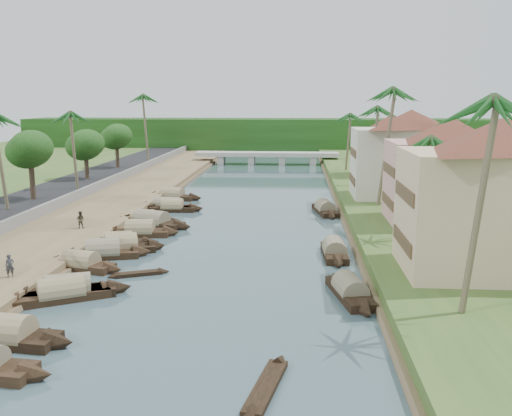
# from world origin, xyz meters

# --- Properties ---
(ground) EXTENTS (220.00, 220.00, 0.00)m
(ground) POSITION_xyz_m (0.00, 0.00, 0.00)
(ground) COLOR #3B5359
(ground) RESTS_ON ground
(left_bank) EXTENTS (10.00, 180.00, 0.80)m
(left_bank) POSITION_xyz_m (-16.00, 20.00, 0.40)
(left_bank) COLOR brown
(left_bank) RESTS_ON ground
(right_bank) EXTENTS (16.00, 180.00, 1.20)m
(right_bank) POSITION_xyz_m (19.00, 20.00, 0.60)
(right_bank) COLOR #335421
(right_bank) RESTS_ON ground
(road) EXTENTS (8.00, 180.00, 1.40)m
(road) POSITION_xyz_m (-24.50, 20.00, 0.70)
(road) COLOR black
(road) RESTS_ON ground
(retaining_wall) EXTENTS (0.40, 180.00, 1.10)m
(retaining_wall) POSITION_xyz_m (-20.20, 20.00, 1.35)
(retaining_wall) COLOR gray
(retaining_wall) RESTS_ON left_bank
(treeline) EXTENTS (120.00, 14.00, 8.00)m
(treeline) POSITION_xyz_m (0.00, 100.00, 4.00)
(treeline) COLOR #18380F
(treeline) RESTS_ON ground
(bridge) EXTENTS (28.00, 4.00, 2.40)m
(bridge) POSITION_xyz_m (0.00, 72.00, 1.72)
(bridge) COLOR #A1A096
(bridge) RESTS_ON ground
(building_near) EXTENTS (14.85, 14.85, 10.20)m
(building_near) POSITION_xyz_m (18.99, -2.00, 6.38)
(building_near) COLOR #CAAE87
(building_near) RESTS_ON right_bank
(building_mid) EXTENTS (14.11, 14.11, 9.70)m
(building_mid) POSITION_xyz_m (19.99, 14.00, 6.13)
(building_mid) COLOR tan
(building_mid) RESTS_ON right_bank
(building_far) EXTENTS (15.59, 15.59, 10.20)m
(building_far) POSITION_xyz_m (18.99, 28.00, 6.38)
(building_far) COLOR beige
(building_far) RESTS_ON right_bank
(building_distant) EXTENTS (12.62, 12.62, 9.20)m
(building_distant) POSITION_xyz_m (19.99, 48.00, 5.88)
(building_distant) COLOR #CAAE87
(building_distant) RESTS_ON right_bank
(sampan_1) EXTENTS (7.89, 2.65, 2.29)m
(sampan_1) POSITION_xyz_m (-9.14, -12.94, 0.42)
(sampan_1) COLOR black
(sampan_1) RESTS_ON ground
(sampan_2) EXTENTS (8.02, 5.54, 2.19)m
(sampan_2) POSITION_xyz_m (-8.93, -6.41, 0.42)
(sampan_2) COLOR black
(sampan_2) RESTS_ON ground
(sampan_3) EXTENTS (8.26, 4.39, 2.20)m
(sampan_3) POSITION_xyz_m (-8.71, -5.76, 0.42)
(sampan_3) COLOR black
(sampan_3) RESTS_ON ground
(sampan_4) EXTENTS (7.38, 3.46, 2.08)m
(sampan_4) POSITION_xyz_m (-10.16, 0.16, 0.41)
(sampan_4) COLOR black
(sampan_4) RESTS_ON ground
(sampan_5) EXTENTS (7.71, 4.70, 2.40)m
(sampan_5) POSITION_xyz_m (-8.61, 5.05, 0.42)
(sampan_5) COLOR black
(sampan_5) RESTS_ON ground
(sampan_6) EXTENTS (7.97, 3.78, 2.31)m
(sampan_6) POSITION_xyz_m (-9.56, 3.45, 0.42)
(sampan_6) COLOR black
(sampan_6) RESTS_ON ground
(sampan_7) EXTENTS (7.30, 3.09, 1.94)m
(sampan_7) POSITION_xyz_m (-9.41, 6.79, 0.41)
(sampan_7) COLOR black
(sampan_7) RESTS_ON ground
(sampan_8) EXTENTS (7.63, 2.47, 2.31)m
(sampan_8) POSITION_xyz_m (-8.66, 11.03, 0.42)
(sampan_8) COLOR black
(sampan_8) RESTS_ON ground
(sampan_9) EXTENTS (9.58, 5.37, 2.40)m
(sampan_9) POSITION_xyz_m (-8.66, 15.31, 0.42)
(sampan_9) COLOR black
(sampan_9) RESTS_ON ground
(sampan_10) EXTENTS (7.24, 3.05, 1.99)m
(sampan_10) POSITION_xyz_m (-9.89, 16.41, 0.41)
(sampan_10) COLOR black
(sampan_10) RESTS_ON ground
(sampan_11) EXTENTS (7.22, 2.01, 2.08)m
(sampan_11) POSITION_xyz_m (-8.21, 23.01, 0.41)
(sampan_11) COLOR black
(sampan_11) RESTS_ON ground
(sampan_12) EXTENTS (9.03, 2.95, 2.12)m
(sampan_12) POSITION_xyz_m (-8.98, 23.96, 0.41)
(sampan_12) COLOR black
(sampan_12) RESTS_ON ground
(sampan_13) EXTENTS (8.46, 3.39, 2.26)m
(sampan_13) POSITION_xyz_m (-9.97, 30.92, 0.42)
(sampan_13) COLOR black
(sampan_13) RESTS_ON ground
(sampan_14) EXTENTS (3.21, 8.46, 2.04)m
(sampan_14) POSITION_xyz_m (9.33, -4.55, 0.41)
(sampan_14) COLOR black
(sampan_14) RESTS_ON ground
(sampan_15) EXTENTS (2.02, 7.87, 2.11)m
(sampan_15) POSITION_xyz_m (8.96, 5.19, 0.41)
(sampan_15) COLOR black
(sampan_15) RESTS_ON ground
(sampan_16) EXTENTS (3.12, 8.85, 2.13)m
(sampan_16) POSITION_xyz_m (9.08, 23.30, 0.41)
(sampan_16) COLOR black
(sampan_16) RESTS_ON ground
(canoe_0) EXTENTS (2.22, 6.78, 0.89)m
(canoe_0) POSITION_xyz_m (4.59, -16.82, 0.10)
(canoe_0) COLOR black
(canoe_0) RESTS_ON ground
(canoe_1) EXTENTS (4.45, 2.46, 0.73)m
(canoe_1) POSITION_xyz_m (-5.47, -0.96, 0.10)
(canoe_1) COLOR black
(canoe_1) RESTS_ON ground
(canoe_2) EXTENTS (5.20, 3.46, 0.81)m
(canoe_2) POSITION_xyz_m (-7.52, 16.65, 0.10)
(canoe_2) COLOR black
(canoe_2) RESTS_ON ground
(palm_0) EXTENTS (3.20, 3.20, 12.84)m
(palm_0) POSITION_xyz_m (15.00, -9.96, 12.21)
(palm_0) COLOR brown
(palm_0) RESTS_ON ground
(palm_1) EXTENTS (3.20, 3.20, 9.74)m
(palm_1) POSITION_xyz_m (16.00, 6.78, 9.22)
(palm_1) COLOR brown
(palm_1) RESTS_ON ground
(palm_2) EXTENTS (3.20, 3.20, 13.92)m
(palm_2) POSITION_xyz_m (15.00, 22.04, 13.25)
(palm_2) COLOR brown
(palm_2) RESTS_ON ground
(palm_3) EXTENTS (3.20, 3.20, 11.82)m
(palm_3) POSITION_xyz_m (16.00, 37.72, 11.22)
(palm_3) COLOR brown
(palm_3) RESTS_ON ground
(palm_6) EXTENTS (3.20, 3.20, 11.02)m
(palm_6) POSITION_xyz_m (-22.00, 30.00, 10.64)
(palm_6) COLOR brown
(palm_6) RESTS_ON ground
(palm_7) EXTENTS (3.20, 3.20, 10.50)m
(palm_7) POSITION_xyz_m (14.00, 53.94, 9.94)
(palm_7) COLOR brown
(palm_7) RESTS_ON ground
(palm_8) EXTENTS (3.20, 3.20, 13.40)m
(palm_8) POSITION_xyz_m (-20.50, 59.34, 12.94)
(palm_8) COLOR brown
(palm_8) RESTS_ON ground
(tree_3) EXTENTS (4.74, 4.74, 7.57)m
(tree_3) POSITION_xyz_m (-24.00, 22.10, 6.92)
(tree_3) COLOR #4A3A2A
(tree_3) RESTS_ON ground
(tree_4) EXTENTS (4.88, 4.88, 6.82)m
(tree_4) POSITION_xyz_m (-24.00, 39.02, 6.14)
(tree_4) COLOR #4A3A2A
(tree_4) RESTS_ON ground
(tree_5) EXTENTS (4.68, 4.68, 7.02)m
(tree_5) POSITION_xyz_m (-24.00, 53.15, 6.41)
(tree_5) COLOR #4A3A2A
(tree_5) RESTS_ON ground
(tree_6) EXTENTS (4.36, 4.36, 6.50)m
(tree_6) POSITION_xyz_m (24.00, 31.76, 5.82)
(tree_6) COLOR #4A3A2A
(tree_6) RESTS_ON ground
(person_near) EXTENTS (0.69, 0.63, 1.57)m
(person_near) POSITION_xyz_m (-13.21, -4.42, 1.59)
(person_near) COLOR #2B2D34
(person_near) RESTS_ON left_bank
(person_far) EXTENTS (0.81, 0.64, 1.60)m
(person_far) POSITION_xyz_m (-14.08, 10.44, 1.60)
(person_far) COLOR #373727
(person_far) RESTS_ON left_bank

